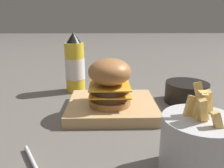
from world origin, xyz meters
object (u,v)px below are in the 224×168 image
object	(u,v)px
burger	(110,82)
side_bowl	(186,92)
fries_basket	(197,145)
serving_board	(112,106)
ketchup_bottle	(75,66)

from	to	relation	value
burger	side_bowl	xyz separation A→B (m)	(-0.23, -0.08, -0.06)
burger	side_bowl	distance (m)	0.25
fries_basket	burger	bearing A→B (deg)	-59.83
fries_basket	side_bowl	distance (m)	0.33
serving_board	side_bowl	distance (m)	0.23
burger	side_bowl	world-z (taller)	burger
serving_board	side_bowl	size ratio (longest dim) A/B	1.85
serving_board	fries_basket	world-z (taller)	fries_basket
burger	fries_basket	bearing A→B (deg)	120.17
burger	ketchup_bottle	distance (m)	0.23
fries_basket	ketchup_bottle	bearing A→B (deg)	-59.52
ketchup_bottle	side_bowl	size ratio (longest dim) A/B	1.58
fries_basket	side_bowl	xyz separation A→B (m)	(-0.10, -0.31, -0.02)
serving_board	burger	size ratio (longest dim) A/B	1.93
side_bowl	ketchup_bottle	bearing A→B (deg)	-17.92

